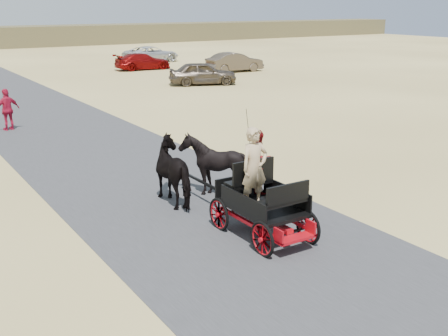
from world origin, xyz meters
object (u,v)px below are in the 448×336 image
car_b (235,62)px  car_a (203,73)px  pedestrian (8,110)px  car_c (143,61)px  car_d (151,54)px  horse_right (213,165)px  horse_left (177,171)px  carriage (262,221)px

car_b → car_a: bearing=132.4°
pedestrian → car_b: (19.27, 12.19, -0.13)m
car_c → pedestrian: bearing=143.3°
car_a → car_d: size_ratio=0.85×
car_c → horse_right: bearing=161.1°
horse_left → car_c: size_ratio=0.45×
pedestrian → car_c: (13.93, 17.26, -0.22)m
car_c → car_d: (3.10, 4.99, 0.06)m
carriage → car_a: (11.29, 21.89, 0.38)m
pedestrian → car_a: (13.62, 7.38, -0.13)m
pedestrian → horse_right: bearing=91.0°
horse_left → car_b: bearing=-126.4°
horse_right → car_b: 28.82m
car_a → car_b: bearing=-28.6°
horse_left → pedestrian: size_ratio=1.16×
car_b → car_d: 10.31m
car_b → horse_left: bearing=145.5°
horse_left → horse_right: size_ratio=1.18×
pedestrian → car_d: (17.04, 22.26, -0.16)m
car_d → carriage: bearing=150.6°
horse_left → horse_right: 1.10m
horse_left → horse_right: bearing=-180.0°
pedestrian → car_a: bearing=-164.6°
car_a → car_b: 7.42m
horse_left → car_b: horse_left is taller
carriage → car_c: size_ratio=0.54×
pedestrian → car_c: 22.19m
pedestrian → car_b: size_ratio=0.39×
car_a → horse_left: bearing=168.9°
car_c → car_d: size_ratio=0.88×
car_a → horse_right: bearing=171.4°
car_b → car_c: (-5.34, 5.07, -0.09)m
carriage → car_b: 31.62m
carriage → car_a: size_ratio=0.56×
car_a → car_c: bearing=19.2°
horse_left → horse_right: horse_right is taller
carriage → car_d: 39.60m
car_a → pedestrian: bearing=139.5°
pedestrian → car_c: pedestrian is taller
carriage → car_c: car_c is taller
horse_right → carriage: bearing=79.6°
car_a → car_b: car_a is taller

